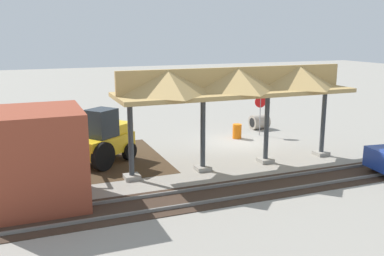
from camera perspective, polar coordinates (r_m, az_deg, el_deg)
ground_plane at (r=26.00m, az=5.98°, el=-1.92°), size 120.00×120.00×0.00m
dirt_work_zone at (r=22.61m, az=-15.95°, el=-4.57°), size 9.44×7.00×0.01m
platform_canopy at (r=20.60m, az=5.99°, el=6.02°), size 11.67×3.20×4.90m
rail_tracks at (r=20.09m, az=15.74°, el=-6.66°), size 60.00×2.58×0.15m
stop_sign at (r=27.57m, az=9.10°, el=2.80°), size 0.76×0.13×2.58m
backhoe at (r=21.83m, az=-11.77°, el=-1.50°), size 4.67×3.99×2.82m
dirt_mound at (r=23.10m, az=-20.35°, el=-4.54°), size 6.35×6.35×2.06m
concrete_pipe at (r=29.69m, az=8.97°, el=0.81°), size 1.21×1.03×0.99m
brick_utility_building at (r=17.29m, az=-20.21°, el=-3.77°), size 3.59×3.62×3.71m
traffic_barrel at (r=26.91m, az=6.02°, el=-0.43°), size 0.56×0.56×0.90m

